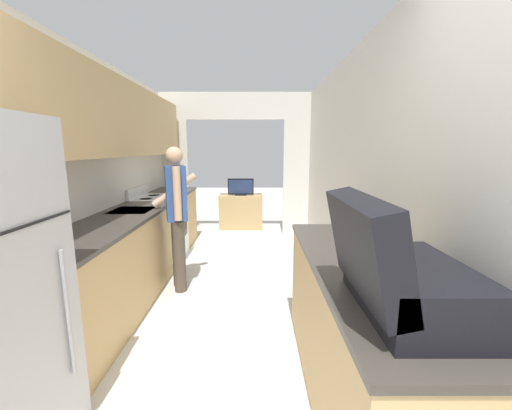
{
  "coord_description": "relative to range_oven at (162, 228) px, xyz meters",
  "views": [
    {
      "loc": [
        0.36,
        -0.62,
        1.56
      ],
      "look_at": [
        0.35,
        2.65,
        0.97
      ],
      "focal_mm": 22.0,
      "sensor_mm": 36.0,
      "label": 1
    }
  ],
  "objects": [
    {
      "name": "counter_left",
      "position": [
        -0.01,
        -0.92,
        -0.0
      ],
      "size": [
        0.62,
        3.79,
        0.9
      ],
      "color": "tan",
      "rests_on": "ground_plane"
    },
    {
      "name": "wall_right",
      "position": [
        2.31,
        -1.8,
        0.79
      ],
      "size": [
        0.06,
        7.31,
        2.5
      ],
      "color": "silver",
      "rests_on": "ground_plane"
    },
    {
      "name": "suitcase",
      "position": [
        1.91,
        -3.08,
        0.61
      ],
      "size": [
        0.49,
        0.62,
        0.48
      ],
      "color": "black",
      "rests_on": "counter_right"
    },
    {
      "name": "book_stack",
      "position": [
        1.99,
        -2.53,
        0.48
      ],
      "size": [
        0.19,
        0.26,
        0.08
      ],
      "color": "#2D4C99",
      "rests_on": "counter_right"
    },
    {
      "name": "person",
      "position": [
        0.48,
        -0.93,
        0.39
      ],
      "size": [
        0.5,
        0.45,
        1.58
      ],
      "rotation": [
        0.0,
        0.0,
        1.9
      ],
      "color": "#4C4238",
      "rests_on": "ground_plane"
    },
    {
      "name": "tv_cabinet",
      "position": [
        1.05,
        1.8,
        -0.12
      ],
      "size": [
        0.84,
        0.42,
        0.66
      ],
      "color": "tan",
      "rests_on": "ground_plane"
    },
    {
      "name": "wall_far_with_doorway",
      "position": [
        0.98,
        1.28,
        0.99
      ],
      "size": [
        2.99,
        0.06,
        2.5
      ],
      "color": "silver",
      "rests_on": "ground_plane"
    },
    {
      "name": "wall_left",
      "position": [
        -0.25,
        -1.31,
        1.08
      ],
      "size": [
        0.38,
        7.31,
        2.5
      ],
      "color": "silver",
      "rests_on": "ground_plane"
    },
    {
      "name": "television",
      "position": [
        1.05,
        1.76,
        0.37
      ],
      "size": [
        0.5,
        0.16,
        0.32
      ],
      "color": "black",
      "rests_on": "tv_cabinet"
    },
    {
      "name": "range_oven",
      "position": [
        0.0,
        0.0,
        0.0
      ],
      "size": [
        0.66,
        0.73,
        1.04
      ],
      "color": "white",
      "rests_on": "ground_plane"
    },
    {
      "name": "counter_right",
      "position": [
        1.98,
        -2.54,
        -0.01
      ],
      "size": [
        0.62,
        1.92,
        0.9
      ],
      "color": "tan",
      "rests_on": "ground_plane"
    }
  ]
}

